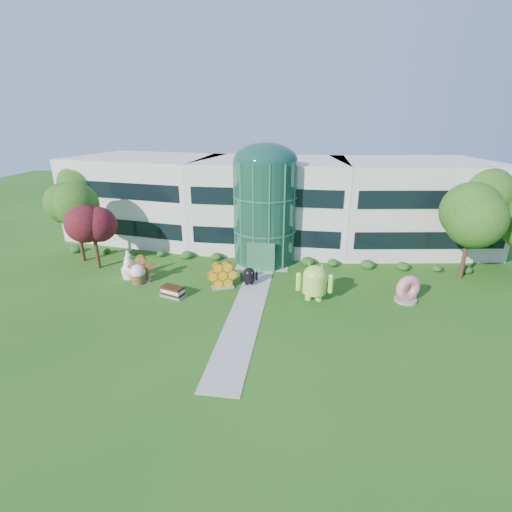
% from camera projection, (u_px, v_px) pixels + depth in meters
% --- Properties ---
extents(ground, '(140.00, 140.00, 0.00)m').
position_uv_depth(ground, '(244.00, 319.00, 26.58)').
color(ground, '#215114').
rests_on(ground, ground).
extents(building, '(46.00, 15.00, 9.30)m').
position_uv_depth(building, '(272.00, 202.00, 41.63)').
color(building, beige).
rests_on(building, ground).
extents(atrium, '(6.00, 6.00, 9.80)m').
position_uv_depth(atrium, '(265.00, 212.00, 35.98)').
color(atrium, '#194738').
rests_on(atrium, ground).
extents(walkway, '(2.40, 20.00, 0.04)m').
position_uv_depth(walkway, '(249.00, 306.00, 28.43)').
color(walkway, '#9E9E93').
rests_on(walkway, ground).
extents(tree_red, '(4.00, 4.00, 6.00)m').
position_uv_depth(tree_red, '(95.00, 238.00, 34.59)').
color(tree_red, '#3F0C14').
rests_on(tree_red, ground).
extents(trees_backdrop, '(52.00, 8.00, 8.40)m').
position_uv_depth(trees_backdrop, '(266.00, 217.00, 37.15)').
color(trees_backdrop, '#264F13').
rests_on(trees_backdrop, ground).
extents(android_green, '(3.04, 2.05, 3.41)m').
position_uv_depth(android_green, '(315.00, 280.00, 28.77)').
color(android_green, '#A4DB46').
rests_on(android_green, ground).
extents(android_black, '(1.86, 1.53, 1.82)m').
position_uv_depth(android_black, '(249.00, 275.00, 31.69)').
color(android_black, black).
rests_on(android_black, ground).
extents(donut, '(2.36, 1.91, 2.21)m').
position_uv_depth(donut, '(407.00, 288.00, 28.78)').
color(donut, '#DD547E').
rests_on(donut, ground).
extents(gingerbread, '(2.80, 1.40, 2.47)m').
position_uv_depth(gingerbread, '(142.00, 268.00, 32.35)').
color(gingerbread, brown).
rests_on(gingerbread, ground).
extents(ice_cream_sandwich, '(2.17, 1.55, 0.87)m').
position_uv_depth(ice_cream_sandwich, '(173.00, 291.00, 29.78)').
color(ice_cream_sandwich, black).
rests_on(ice_cream_sandwich, ground).
extents(honeycomb, '(2.84, 1.95, 2.11)m').
position_uv_depth(honeycomb, '(223.00, 276.00, 31.10)').
color(honeycomb, gold).
rests_on(honeycomb, ground).
extents(froyo, '(1.99, 1.99, 2.64)m').
position_uv_depth(froyo, '(129.00, 264.00, 33.00)').
color(froyo, white).
rests_on(froyo, ground).
extents(cupcake, '(1.84, 1.84, 1.72)m').
position_uv_depth(cupcake, '(138.00, 274.00, 32.04)').
color(cupcake, white).
rests_on(cupcake, ground).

